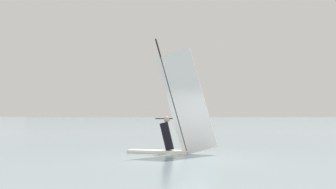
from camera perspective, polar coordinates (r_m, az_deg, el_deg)
The scene contains 4 objects.
ground_plane at distance 14.77m, azimuth 1.70°, elevation -8.23°, with size 4000.00×4000.00×0.00m, color gray.
windsurfer at distance 16.93m, azimuth 0.65°, elevation -3.71°, with size 3.44×1.07×4.45m.
cargo_ship at distance 791.07m, azimuth 2.37°, elevation -2.24°, with size 41.10×176.94×35.12m.
distant_headland at distance 1471.77m, azimuth 6.59°, elevation -2.07°, with size 1225.95×228.58×37.28m, color #4C564C.
Camera 1 is at (0.67, -14.69, 1.41)m, focal length 48.04 mm.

